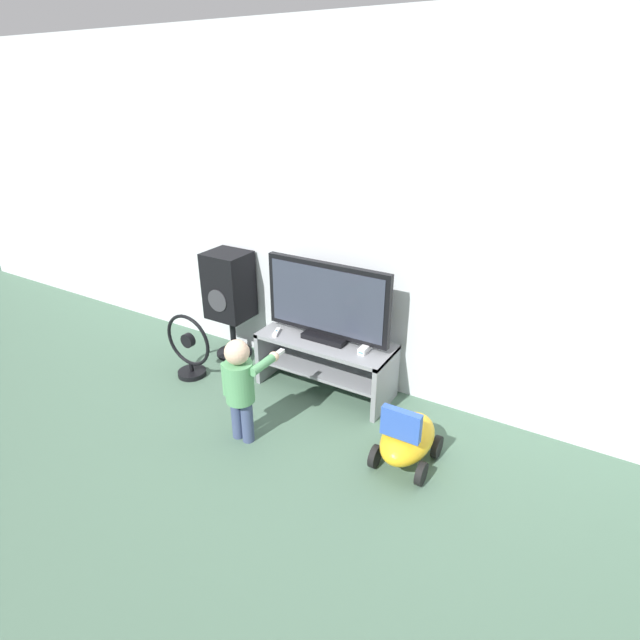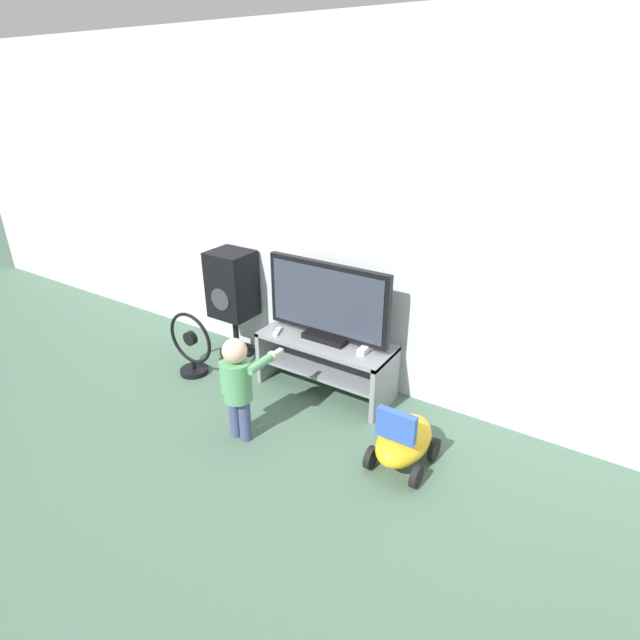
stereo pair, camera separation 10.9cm
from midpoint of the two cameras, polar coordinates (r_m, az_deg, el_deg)
ground_plane at (r=3.83m, az=-0.20°, el=-9.32°), size 16.00×16.00×0.00m
wall_back at (r=3.69m, az=4.05°, el=11.51°), size 10.00×0.06×2.60m
tv_stand at (r=3.82m, az=1.50°, el=-4.22°), size 1.04×0.42×0.44m
television at (r=3.64m, az=1.73°, el=1.98°), size 0.99×0.20×0.60m
game_console at (r=3.60m, az=6.08°, el=-3.29°), size 0.05×0.17×0.05m
remote_primary at (r=3.85m, az=-4.09°, el=-1.34°), size 0.08×0.13×0.03m
child at (r=3.28m, az=-8.37°, el=-6.91°), size 0.28×0.43×0.74m
speaker_tower at (r=4.28m, az=-9.28°, el=3.73°), size 0.35×0.32×0.94m
floor_fan at (r=4.18m, az=-13.77°, el=-3.01°), size 0.45×0.23×0.54m
ride_on_toy at (r=3.22m, az=10.50°, el=-13.38°), size 0.34×0.52×0.47m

